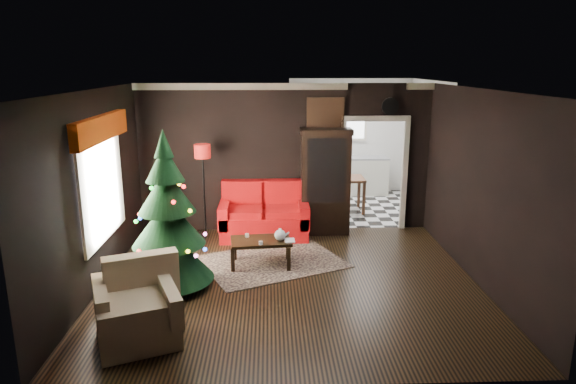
{
  "coord_description": "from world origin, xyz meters",
  "views": [
    {
      "loc": [
        -0.29,
        -6.93,
        3.14
      ],
      "look_at": [
        0.0,
        0.9,
        1.15
      ],
      "focal_mm": 31.54,
      "sensor_mm": 36.0,
      "label": 1
    }
  ],
  "objects_px": {
    "christmas_tree": "(168,218)",
    "teapot": "(280,235)",
    "wall_clock": "(390,106)",
    "curio_cabinet": "(325,184)",
    "loveseat": "(264,211)",
    "armchair": "(136,304)",
    "floor_lamp": "(204,195)",
    "kitchen_table": "(347,194)",
    "coffee_table": "(261,252)"
  },
  "relations": [
    {
      "from": "curio_cabinet",
      "to": "wall_clock",
      "type": "bearing_deg",
      "value": 8.53
    },
    {
      "from": "coffee_table",
      "to": "kitchen_table",
      "type": "distance_m",
      "value": 3.56
    },
    {
      "from": "curio_cabinet",
      "to": "kitchen_table",
      "type": "height_order",
      "value": "curio_cabinet"
    },
    {
      "from": "curio_cabinet",
      "to": "coffee_table",
      "type": "relative_size",
      "value": 2.02
    },
    {
      "from": "armchair",
      "to": "kitchen_table",
      "type": "relative_size",
      "value": 1.26
    },
    {
      "from": "floor_lamp",
      "to": "christmas_tree",
      "type": "relative_size",
      "value": 0.79
    },
    {
      "from": "coffee_table",
      "to": "teapot",
      "type": "bearing_deg",
      "value": -8.6
    },
    {
      "from": "christmas_tree",
      "to": "armchair",
      "type": "xyz_separation_m",
      "value": [
        -0.13,
        -1.44,
        -0.59
      ]
    },
    {
      "from": "floor_lamp",
      "to": "christmas_tree",
      "type": "xyz_separation_m",
      "value": [
        -0.24,
        -2.11,
        0.22
      ]
    },
    {
      "from": "curio_cabinet",
      "to": "teapot",
      "type": "bearing_deg",
      "value": -118.11
    },
    {
      "from": "floor_lamp",
      "to": "curio_cabinet",
      "type": "bearing_deg",
      "value": 6.92
    },
    {
      "from": "floor_lamp",
      "to": "kitchen_table",
      "type": "bearing_deg",
      "value": 30.54
    },
    {
      "from": "loveseat",
      "to": "coffee_table",
      "type": "height_order",
      "value": "loveseat"
    },
    {
      "from": "armchair",
      "to": "curio_cabinet",
      "type": "bearing_deg",
      "value": 34.34
    },
    {
      "from": "christmas_tree",
      "to": "teapot",
      "type": "distance_m",
      "value": 1.82
    },
    {
      "from": "christmas_tree",
      "to": "teapot",
      "type": "relative_size",
      "value": 11.62
    },
    {
      "from": "curio_cabinet",
      "to": "kitchen_table",
      "type": "xyz_separation_m",
      "value": [
        0.65,
        1.43,
        -0.57
      ]
    },
    {
      "from": "coffee_table",
      "to": "kitchen_table",
      "type": "relative_size",
      "value": 1.26
    },
    {
      "from": "curio_cabinet",
      "to": "christmas_tree",
      "type": "bearing_deg",
      "value": -136.01
    },
    {
      "from": "loveseat",
      "to": "coffee_table",
      "type": "relative_size",
      "value": 1.81
    },
    {
      "from": "christmas_tree",
      "to": "kitchen_table",
      "type": "relative_size",
      "value": 3.11
    },
    {
      "from": "coffee_table",
      "to": "curio_cabinet",
      "type": "bearing_deg",
      "value": 53.57
    },
    {
      "from": "armchair",
      "to": "floor_lamp",
      "type": "bearing_deg",
      "value": 62.68
    },
    {
      "from": "kitchen_table",
      "to": "teapot",
      "type": "bearing_deg",
      "value": -116.44
    },
    {
      "from": "christmas_tree",
      "to": "wall_clock",
      "type": "distance_m",
      "value": 4.67
    },
    {
      "from": "loveseat",
      "to": "coffee_table",
      "type": "bearing_deg",
      "value": -91.65
    },
    {
      "from": "christmas_tree",
      "to": "kitchen_table",
      "type": "bearing_deg",
      "value": 50.72
    },
    {
      "from": "loveseat",
      "to": "curio_cabinet",
      "type": "bearing_deg",
      "value": 10.83
    },
    {
      "from": "wall_clock",
      "to": "armchair",
      "type": "bearing_deg",
      "value": -133.5
    },
    {
      "from": "loveseat",
      "to": "christmas_tree",
      "type": "distance_m",
      "value": 2.6
    },
    {
      "from": "teapot",
      "to": "kitchen_table",
      "type": "xyz_separation_m",
      "value": [
        1.54,
        3.09,
        -0.16
      ]
    },
    {
      "from": "loveseat",
      "to": "curio_cabinet",
      "type": "xyz_separation_m",
      "value": [
        1.15,
        0.22,
        0.45
      ]
    },
    {
      "from": "coffee_table",
      "to": "teapot",
      "type": "height_order",
      "value": "teapot"
    },
    {
      "from": "coffee_table",
      "to": "kitchen_table",
      "type": "bearing_deg",
      "value": 58.83
    },
    {
      "from": "floor_lamp",
      "to": "armchair",
      "type": "bearing_deg",
      "value": -95.85
    },
    {
      "from": "loveseat",
      "to": "armchair",
      "type": "height_order",
      "value": "loveseat"
    },
    {
      "from": "curio_cabinet",
      "to": "teapot",
      "type": "xyz_separation_m",
      "value": [
        -0.89,
        -1.66,
        -0.42
      ]
    },
    {
      "from": "christmas_tree",
      "to": "wall_clock",
      "type": "height_order",
      "value": "wall_clock"
    },
    {
      "from": "coffee_table",
      "to": "armchair",
      "type": "bearing_deg",
      "value": -122.49
    },
    {
      "from": "floor_lamp",
      "to": "kitchen_table",
      "type": "distance_m",
      "value": 3.38
    },
    {
      "from": "loveseat",
      "to": "teapot",
      "type": "height_order",
      "value": "loveseat"
    },
    {
      "from": "floor_lamp",
      "to": "coffee_table",
      "type": "bearing_deg",
      "value": -52.13
    },
    {
      "from": "curio_cabinet",
      "to": "armchair",
      "type": "distance_m",
      "value": 4.65
    },
    {
      "from": "curio_cabinet",
      "to": "christmas_tree",
      "type": "distance_m",
      "value": 3.44
    },
    {
      "from": "armchair",
      "to": "coffee_table",
      "type": "distance_m",
      "value": 2.63
    },
    {
      "from": "curio_cabinet",
      "to": "floor_lamp",
      "type": "distance_m",
      "value": 2.25
    },
    {
      "from": "floor_lamp",
      "to": "coffee_table",
      "type": "height_order",
      "value": "floor_lamp"
    },
    {
      "from": "loveseat",
      "to": "curio_cabinet",
      "type": "height_order",
      "value": "curio_cabinet"
    },
    {
      "from": "loveseat",
      "to": "curio_cabinet",
      "type": "relative_size",
      "value": 0.89
    },
    {
      "from": "teapot",
      "to": "wall_clock",
      "type": "bearing_deg",
      "value": 41.39
    }
  ]
}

